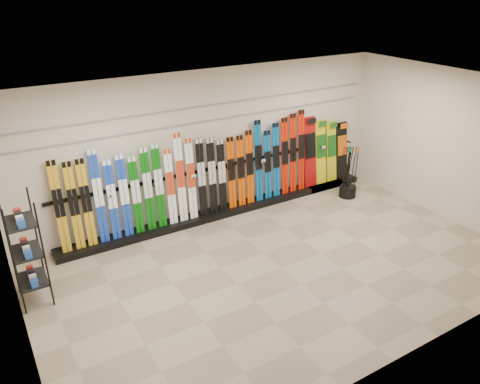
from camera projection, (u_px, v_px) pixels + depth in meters
floor at (281, 268)px, 8.03m from camera, size 8.00×8.00×0.00m
back_wall at (211, 145)px, 9.35m from camera, size 8.00×0.00×8.00m
left_wall at (11, 260)px, 5.53m from camera, size 0.00×5.00×5.00m
right_wall at (448, 146)px, 9.28m from camera, size 0.00×5.00×5.00m
ceiling at (289, 94)px, 6.78m from camera, size 8.00×8.00×0.00m
ski_rack_base at (227, 210)px, 9.89m from camera, size 8.00×0.40×0.12m
skis at (197, 178)px, 9.23m from camera, size 5.39×0.18×1.83m
snowboards at (325, 152)px, 10.87m from camera, size 1.28×0.25×1.60m
accessory_rack at (26, 251)px, 6.91m from camera, size 0.40×0.60×1.73m
pole_bin at (348, 191)px, 10.60m from camera, size 0.38×0.38×0.25m
ski_poles at (348, 172)px, 10.40m from camera, size 0.30×0.28×1.18m
slatwall_rail_0 at (211, 121)px, 9.12m from camera, size 7.60×0.02×0.03m
slatwall_rail_1 at (211, 105)px, 9.00m from camera, size 7.60×0.02×0.03m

